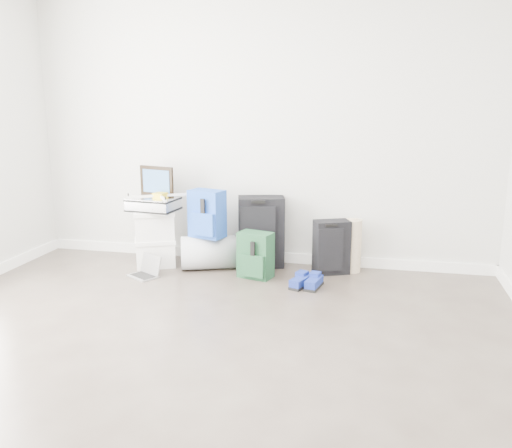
% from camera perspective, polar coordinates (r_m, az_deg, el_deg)
% --- Properties ---
extents(ground, '(5.00, 5.00, 0.00)m').
position_cam_1_polar(ground, '(3.23, -9.55, -16.37)').
color(ground, '#382F29').
rests_on(ground, ground).
extents(room_envelope, '(4.52, 5.02, 2.71)m').
position_cam_1_polar(room_envelope, '(2.84, -10.75, 15.76)').
color(room_envelope, beige).
rests_on(room_envelope, ground).
extents(boxes_stack, '(0.47, 0.44, 0.54)m').
position_cam_1_polar(boxes_stack, '(5.31, -10.59, -1.47)').
color(boxes_stack, silver).
rests_on(boxes_stack, ground).
extents(briefcase, '(0.47, 0.37, 0.13)m').
position_cam_1_polar(briefcase, '(5.23, -10.74, 2.06)').
color(briefcase, '#B2B2B7').
rests_on(briefcase, boxes_stack).
extents(painting, '(0.37, 0.13, 0.29)m').
position_cam_1_polar(painting, '(5.29, -10.42, 4.45)').
color(painting, black).
rests_on(painting, briefcase).
extents(drone, '(0.53, 0.53, 0.05)m').
position_cam_1_polar(drone, '(5.17, -10.05, 2.96)').
color(drone, gold).
rests_on(drone, briefcase).
extents(duffel_bag, '(0.59, 0.47, 0.32)m').
position_cam_1_polar(duffel_bag, '(5.16, -5.02, -3.00)').
color(duffel_bag, '#94989C').
rests_on(duffel_bag, ground).
extents(blue_backpack, '(0.36, 0.31, 0.44)m').
position_cam_1_polar(blue_backpack, '(5.05, -5.21, 0.98)').
color(blue_backpack, '#173998').
rests_on(blue_backpack, duffel_bag).
extents(large_suitcase, '(0.48, 0.37, 0.68)m').
position_cam_1_polar(large_suitcase, '(5.19, 0.52, -0.83)').
color(large_suitcase, black).
rests_on(large_suitcase, ground).
extents(green_backpack, '(0.33, 0.28, 0.42)m').
position_cam_1_polar(green_backpack, '(4.88, -0.07, -3.39)').
color(green_backpack, '#14371D').
rests_on(green_backpack, ground).
extents(carry_on, '(0.36, 0.31, 0.50)m').
position_cam_1_polar(carry_on, '(5.03, 7.93, -2.44)').
color(carry_on, black).
rests_on(carry_on, ground).
extents(shoes, '(0.28, 0.28, 0.09)m').
position_cam_1_polar(shoes, '(4.69, 5.42, -6.16)').
color(shoes, black).
rests_on(shoes, ground).
extents(rolled_rug, '(0.16, 0.16, 0.50)m').
position_cam_1_polar(rolled_rug, '(5.12, 10.11, -2.27)').
color(rolled_rug, tan).
rests_on(rolled_rug, ground).
extents(laptop, '(0.33, 0.31, 0.19)m').
position_cam_1_polar(laptop, '(5.06, -11.49, -4.89)').
color(laptop, '#B4B4B8').
rests_on(laptop, ground).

